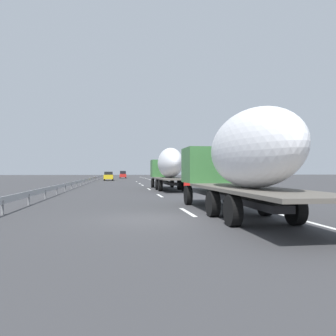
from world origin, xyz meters
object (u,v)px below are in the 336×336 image
object	(u,v)px
car_yellow_coupe	(109,176)
road_sign	(165,169)
truck_trailing	(238,158)
truck_lead	(168,166)
car_red_compact	(123,175)

from	to	relation	value
car_yellow_coupe	road_sign	xyz separation A→B (m)	(-9.07, -10.01, 1.40)
car_yellow_coupe	truck_trailing	bearing A→B (deg)	-172.79
truck_lead	truck_trailing	bearing A→B (deg)	180.00
truck_lead	road_sign	size ratio (longest dim) A/B	3.93
truck_trailing	car_red_compact	distance (m)	76.65
car_red_compact	truck_trailing	bearing A→B (deg)	-177.09
truck_lead	car_yellow_coupe	world-z (taller)	truck_lead
truck_trailing	road_sign	bearing A→B (deg)	-3.90
car_red_compact	car_yellow_coupe	distance (m)	22.16
car_red_compact	car_yellow_coupe	size ratio (longest dim) A/B	1.04
car_red_compact	road_sign	world-z (taller)	road_sign
truck_trailing	car_yellow_coupe	bearing A→B (deg)	7.21
road_sign	truck_trailing	bearing A→B (deg)	176.10
truck_lead	car_yellow_coupe	bearing A→B (deg)	11.29
truck_lead	car_yellow_coupe	xyz separation A→B (m)	(34.60, 6.91, -1.45)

